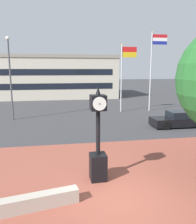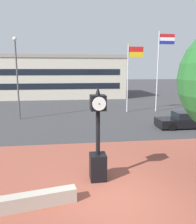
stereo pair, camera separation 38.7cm
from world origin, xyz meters
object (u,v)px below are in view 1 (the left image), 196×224
car_street_near (178,120)px  flagpole_secondary (153,64)px  street_clock (98,145)px  civic_building (50,76)px  street_lamp_post (10,71)px  flagpole_primary (124,71)px

car_street_near → flagpole_secondary: flagpole_secondary is taller
street_clock → civic_building: 31.50m
flagpole_secondary → civic_building: size_ratio=0.39×
civic_building → street_lamp_post: 18.85m
car_street_near → flagpole_secondary: size_ratio=0.50×
civic_building → street_lamp_post: size_ratio=2.95×
flagpole_secondary → car_street_near: bearing=-95.6°
car_street_near → civic_building: civic_building is taller
car_street_near → street_lamp_post: size_ratio=0.58×
flagpole_secondary → street_lamp_post: bearing=-171.0°
flagpole_primary → flagpole_secondary: 3.38m
flagpole_primary → street_lamp_post: bearing=-168.4°
car_street_near → civic_building: bearing=25.5°
car_street_near → flagpole_primary: size_ratio=0.60×
street_clock → flagpole_secondary: bearing=58.8°
civic_building → car_street_near: bearing=-65.2°
flagpole_secondary → civic_building: (-11.58, 16.32, -1.76)m
street_clock → civic_building: (-2.90, 31.31, 1.90)m
car_street_near → street_lamp_post: 15.12m
civic_building → street_lamp_post: (-2.87, -18.60, 1.05)m
car_street_near → flagpole_secondary: bearing=-4.9°
street_clock → car_street_near: street_clock is taller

